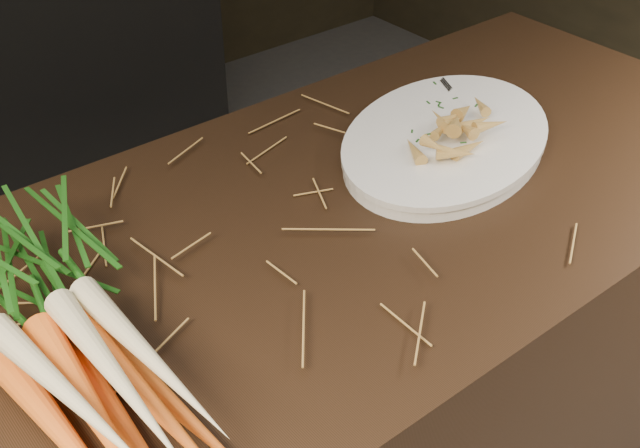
{
  "coord_description": "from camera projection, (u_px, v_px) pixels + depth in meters",
  "views": [
    {
      "loc": [
        -0.22,
        -0.42,
        1.57
      ],
      "look_at": [
        0.31,
        0.23,
        0.96
      ],
      "focal_mm": 45.0,
      "sensor_mm": 36.0,
      "label": 1
    }
  ],
  "objects": [
    {
      "name": "roasted_veg_heap",
      "position": [
        448.0,
        122.0,
        1.28
      ],
      "size": [
        0.26,
        0.23,
        0.05
      ],
      "primitive_type": null,
      "rotation": [
        0.0,
        0.0,
        0.39
      ],
      "color": "#BC8E37",
      "rests_on": "serving_platter"
    },
    {
      "name": "serving_platter",
      "position": [
        446.0,
        142.0,
        1.31
      ],
      "size": [
        0.53,
        0.45,
        0.02
      ],
      "primitive_type": null,
      "rotation": [
        0.0,
        0.0,
        0.39
      ],
      "color": "white",
      "rests_on": "main_counter"
    },
    {
      "name": "root_veg_bunch",
      "position": [
        50.0,
        315.0,
        0.91
      ],
      "size": [
        0.2,
        0.59,
        0.11
      ],
      "rotation": [
        0.0,
        0.0,
        -0.0
      ],
      "color": "orange",
      "rests_on": "main_counter"
    },
    {
      "name": "straw_bedding",
      "position": [
        84.0,
        326.0,
        0.96
      ],
      "size": [
        1.4,
        0.6,
        0.02
      ],
      "primitive_type": null,
      "color": "#AF7E3A",
      "rests_on": "main_counter"
    },
    {
      "name": "serving_fork",
      "position": [
        491.0,
        97.0,
        1.4
      ],
      "size": [
        0.09,
        0.16,
        0.0
      ],
      "primitive_type": "cube",
      "rotation": [
        0.0,
        0.0,
        -0.44
      ],
      "color": "silver",
      "rests_on": "serving_platter"
    }
  ]
}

